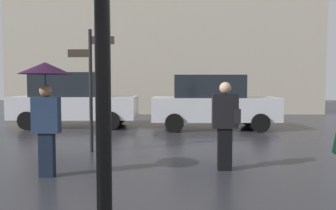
# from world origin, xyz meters

# --- Properties ---
(pedestrian_with_umbrella) EXTENTS (0.89, 0.89, 1.98)m
(pedestrian_with_umbrella) POSITION_xyz_m (-1.82, 3.02, 1.50)
(pedestrian_with_umbrella) COLOR black
(pedestrian_with_umbrella) RESTS_ON ground
(pedestrian_with_bag) EXTENTS (0.51, 0.24, 1.64)m
(pedestrian_with_bag) POSITION_xyz_m (1.34, 3.49, 0.93)
(pedestrian_with_bag) COLOR black
(pedestrian_with_bag) RESTS_ON ground
(parked_car_left) EXTENTS (4.51, 1.98, 2.01)m
(parked_car_left) POSITION_xyz_m (-3.30, 9.82, 1.00)
(parked_car_left) COLOR silver
(parked_car_left) RESTS_ON ground
(parked_car_right) EXTENTS (4.38, 1.94, 1.91)m
(parked_car_right) POSITION_xyz_m (1.80, 9.23, 0.96)
(parked_car_right) COLOR silver
(parked_car_right) RESTS_ON ground
(street_signpost) EXTENTS (1.08, 0.08, 2.86)m
(street_signpost) POSITION_xyz_m (-1.54, 5.14, 1.74)
(street_signpost) COLOR black
(street_signpost) RESTS_ON ground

